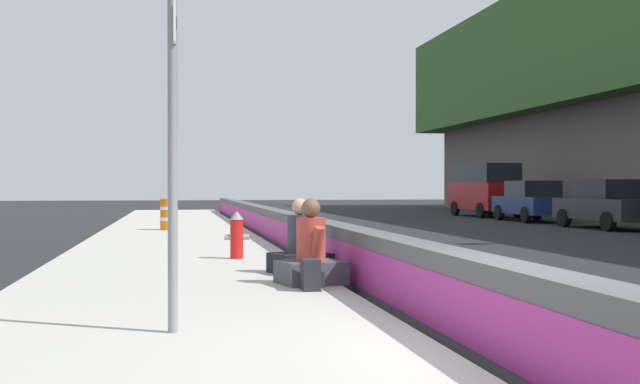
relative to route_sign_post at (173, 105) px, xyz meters
The scene contains 12 objects.
ground_plane 3.75m from the route_sign_post, 117.84° to the right, with size 160.00×160.00×0.00m, color #232326.
sidewalk_strip 2.57m from the route_sign_post, behind, with size 80.00×4.40×0.14m, color #B5B2A8.
jersey_barrier 3.51m from the route_sign_post, 117.87° to the right, with size 76.00×0.45×0.85m.
route_sign_post is the anchor object (origin of this frame).
fire_hydrant 7.59m from the route_sign_post, ahead, with size 0.26×0.46×0.88m.
seated_person_foreground 4.18m from the route_sign_post, 28.95° to the right, with size 0.88×0.98×1.17m.
seated_person_middle 5.35m from the route_sign_post, 22.13° to the right, with size 0.93×1.01×1.15m.
backpack 3.69m from the route_sign_post, 33.06° to the right, with size 0.32×0.28×0.40m.
construction_barrel 17.49m from the route_sign_post, ahead, with size 0.54×0.54×0.95m.
parked_car_fourth 23.22m from the route_sign_post, 39.58° to the right, with size 4.54×2.02×1.71m.
parked_car_midline 27.98m from the route_sign_post, 31.82° to the right, with size 4.56×2.06×1.71m.
parked_car_far 32.82m from the route_sign_post, 27.07° to the right, with size 5.14×2.18×2.56m.
Camera 1 is at (-5.94, 2.66, 1.47)m, focal length 44.62 mm.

